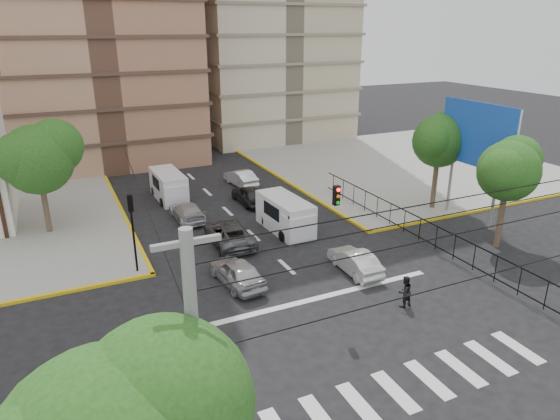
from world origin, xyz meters
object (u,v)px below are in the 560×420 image
car_silver_front_left (237,272)px  car_white_front_right (355,261)px  traffic_light_nw (132,221)px  van_left_lane (169,187)px  van_right_lane (287,216)px  pedestrian_crosswalk (405,292)px

car_silver_front_left → car_white_front_right: size_ratio=1.07×
traffic_light_nw → car_silver_front_left: (4.57, -3.50, -2.40)m
van_left_lane → car_white_front_right: van_left_lane is taller
car_white_front_right → car_silver_front_left: bearing=-11.6°
traffic_light_nw → car_silver_front_left: traffic_light_nw is taller
van_right_lane → van_left_lane: van_right_lane is taller
traffic_light_nw → van_right_lane: (10.05, 1.83, -2.01)m
van_left_lane → car_silver_front_left: 15.03m
traffic_light_nw → van_left_lane: bearing=68.3°
traffic_light_nw → pedestrian_crosswalk: 14.50m
traffic_light_nw → van_left_lane: 12.56m
van_right_lane → van_left_lane: bearing=116.6°
car_silver_front_left → pedestrian_crosswalk: (6.54, -5.53, 0.09)m
traffic_light_nw → car_white_front_right: traffic_light_nw is taller
car_silver_front_left → car_white_front_right: bearing=161.2°
pedestrian_crosswalk → van_right_lane: bearing=-87.8°
van_right_lane → pedestrian_crosswalk: van_right_lane is taller
van_right_lane → traffic_light_nw: bearing=-172.6°
van_right_lane → car_white_front_right: (0.90, -6.77, -0.45)m
traffic_light_nw → van_left_lane: (4.57, 11.52, -2.05)m
car_silver_front_left → van_right_lane: bearing=-141.9°
traffic_light_nw → pedestrian_crosswalk: traffic_light_nw is taller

